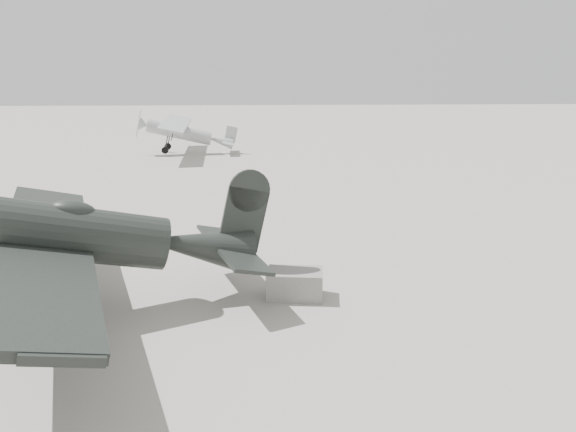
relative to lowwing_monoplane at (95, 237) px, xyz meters
name	(u,v)px	position (x,y,z in m)	size (l,w,h in m)	color
ground	(249,267)	(4.26, 3.58, -2.30)	(160.00, 160.00, 0.00)	gray
lowwing_monoplane	(95,237)	(0.00, 0.00, 0.00)	(9.79, 13.41, 4.36)	black
highwing_monoplane	(183,130)	(-1.49, 29.77, -0.37)	(7.72, 10.88, 3.09)	#96999B
equipment_block	(295,284)	(5.77, 0.83, -1.87)	(1.73, 1.08, 0.86)	slate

